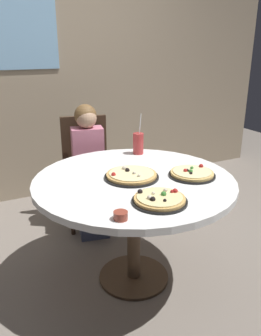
# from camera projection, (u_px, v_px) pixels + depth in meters

# --- Properties ---
(ground_plane) EXTENTS (8.00, 8.00, 0.00)m
(ground_plane) POSITION_uv_depth(u_px,v_px,m) (134.00, 277.00, 2.37)
(ground_plane) COLOR slate
(wall_with_window) EXTENTS (5.20, 0.14, 2.90)m
(wall_with_window) POSITION_uv_depth(u_px,v_px,m) (53.00, 54.00, 3.35)
(wall_with_window) COLOR gray
(wall_with_window) RESTS_ON ground_plane
(dining_table) EXTENTS (1.26, 1.26, 0.75)m
(dining_table) POSITION_uv_depth(u_px,v_px,m) (134.00, 192.00, 2.15)
(dining_table) COLOR white
(dining_table) RESTS_ON ground_plane
(chair_wooden) EXTENTS (0.47, 0.47, 0.95)m
(chair_wooden) POSITION_uv_depth(u_px,v_px,m) (86.00, 165.00, 3.01)
(chair_wooden) COLOR #382619
(chair_wooden) RESTS_ON ground_plane
(diner_child) EXTENTS (0.32, 0.43, 1.08)m
(diner_child) POSITION_uv_depth(u_px,v_px,m) (90.00, 177.00, 2.86)
(diner_child) COLOR #3F4766
(diner_child) RESTS_ON ground_plane
(pizza_veggie) EXTENTS (0.30, 0.30, 0.05)m
(pizza_veggie) POSITION_uv_depth(u_px,v_px,m) (160.00, 199.00, 1.78)
(pizza_veggie) COLOR black
(pizza_veggie) RESTS_ON dining_table
(pizza_cheese) EXTENTS (0.30, 0.30, 0.05)m
(pizza_cheese) POSITION_uv_depth(u_px,v_px,m) (192.00, 174.00, 2.14)
(pizza_cheese) COLOR black
(pizza_cheese) RESTS_ON dining_table
(pizza_pepperoni) EXTENTS (0.34, 0.34, 0.05)m
(pizza_pepperoni) POSITION_uv_depth(u_px,v_px,m) (131.00, 175.00, 2.11)
(pizza_pepperoni) COLOR black
(pizza_pepperoni) RESTS_ON dining_table
(soda_cup) EXTENTS (0.08, 0.08, 0.31)m
(soda_cup) POSITION_uv_depth(u_px,v_px,m) (138.00, 143.00, 2.56)
(soda_cup) COLOR #B73333
(soda_cup) RESTS_ON dining_table
(sauce_bowl) EXTENTS (0.07, 0.07, 0.04)m
(sauce_bowl) POSITION_uv_depth(u_px,v_px,m) (121.00, 216.00, 1.61)
(sauce_bowl) COLOR brown
(sauce_bowl) RESTS_ON dining_table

